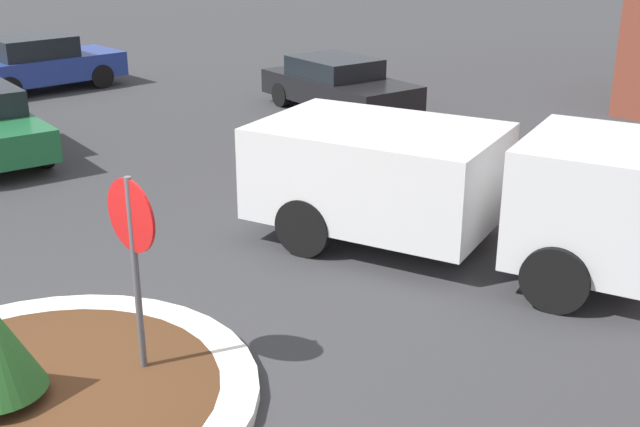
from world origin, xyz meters
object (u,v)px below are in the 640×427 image
parked_sedan_blue (39,63)px  parked_sedan_black (338,85)px  stop_sign (133,242)px  utility_truck (452,182)px

parked_sedan_blue → parked_sedan_black: bearing=-60.0°
stop_sign → utility_truck: bearing=85.0°
utility_truck → parked_sedan_blue: utility_truck is taller
utility_truck → parked_sedan_blue: (-14.74, 1.82, -0.32)m
stop_sign → parked_sedan_blue: (-14.30, 6.76, -0.80)m
utility_truck → parked_sedan_black: (-7.05, 5.53, -0.40)m
parked_sedan_black → stop_sign: bearing=-47.3°
utility_truck → parked_sedan_black: size_ratio=1.35×
parked_sedan_black → parked_sedan_blue: size_ratio=1.02×
stop_sign → parked_sedan_blue: bearing=154.7°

